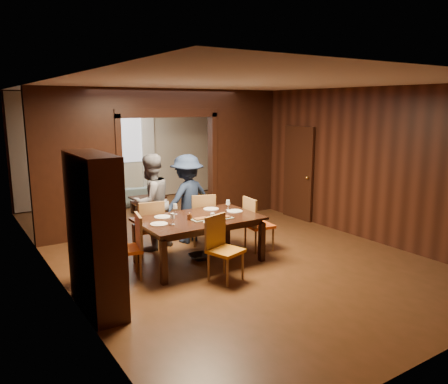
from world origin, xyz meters
TOP-DOWN VIEW (x-y plane):
  - floor at (0.00, 0.00)m, footprint 9.00×9.00m
  - ceiling at (0.00, 0.00)m, footprint 5.50×9.00m
  - room_walls at (0.00, 1.89)m, footprint 5.52×9.01m
  - person_purple at (-2.15, -0.69)m, footprint 0.47×0.62m
  - person_grey at (-0.98, 0.34)m, footprint 0.99×0.87m
  - person_navy at (-0.24, 0.34)m, footprint 1.19×0.85m
  - sofa at (-0.17, 3.85)m, footprint 1.77×0.89m
  - serving_bowl at (-0.54, -0.65)m, footprint 0.36×0.36m
  - dining_table at (-0.60, -0.74)m, footprint 1.95×1.21m
  - coffee_table at (0.04, 2.86)m, footprint 0.80×0.50m
  - chair_left at (-1.87, -0.76)m, footprint 0.52×0.52m
  - chair_right at (0.60, -0.80)m, footprint 0.48×0.48m
  - chair_far_l at (-1.13, 0.06)m, footprint 0.51×0.51m
  - chair_far_r at (-0.07, 0.08)m, footprint 0.55×0.55m
  - chair_near at (-0.66, -1.63)m, footprint 0.55×0.55m
  - hutch at (-2.53, -1.50)m, footprint 0.40×1.20m
  - door_right at (2.70, 0.50)m, footprint 0.06×0.90m
  - window_far at (0.00, 4.44)m, footprint 1.20×0.03m
  - curtain_left at (-0.75, 4.40)m, footprint 0.35×0.06m
  - curtain_right at (0.75, 4.40)m, footprint 0.35×0.06m
  - plate_left at (-1.33, -0.76)m, footprint 0.27×0.27m
  - plate_far_l at (-1.10, -0.40)m, footprint 0.27×0.27m
  - plate_far_r at (-0.14, -0.36)m, footprint 0.27×0.27m
  - plate_right at (0.12, -0.72)m, footprint 0.27×0.27m
  - plate_near at (-0.59, -1.12)m, footprint 0.27×0.27m
  - platter_a at (-0.66, -0.90)m, footprint 0.30×0.20m
  - platter_b at (-0.31, -1.02)m, footprint 0.30×0.20m
  - wineglass_left at (-1.16, -0.90)m, footprint 0.08×0.08m
  - wineglass_far at (-0.83, -0.34)m, footprint 0.08×0.08m
  - wineglass_right at (0.08, -0.57)m, footprint 0.08×0.08m
  - tumbler at (-0.55, -1.09)m, footprint 0.07×0.07m
  - condiment_jar at (-0.80, -0.78)m, footprint 0.08×0.08m

SIDE VIEW (x-z plane):
  - floor at x=0.00m, z-range 0.00..0.00m
  - coffee_table at x=0.04m, z-range 0.00..0.40m
  - sofa at x=-0.17m, z-range 0.00..0.49m
  - dining_table at x=-0.60m, z-range 0.00..0.76m
  - chair_left at x=-1.87m, z-range 0.00..0.97m
  - chair_right at x=0.60m, z-range 0.00..0.97m
  - chair_far_l at x=-1.13m, z-range 0.00..0.97m
  - chair_far_r at x=-0.07m, z-range 0.00..0.97m
  - chair_near at x=-0.66m, z-range 0.00..0.97m
  - plate_left at x=-1.33m, z-range 0.76..0.77m
  - plate_far_l at x=-1.10m, z-range 0.76..0.77m
  - plate_far_r at x=-0.14m, z-range 0.76..0.77m
  - plate_right at x=0.12m, z-range 0.76..0.77m
  - plate_near at x=-0.59m, z-range 0.76..0.77m
  - person_purple at x=-2.15m, z-range 0.00..1.54m
  - platter_a at x=-0.66m, z-range 0.76..0.80m
  - platter_b at x=-0.31m, z-range 0.76..0.80m
  - serving_bowl at x=-0.54m, z-range 0.76..0.85m
  - condiment_jar at x=-0.80m, z-range 0.76..0.87m
  - tumbler at x=-0.55m, z-range 0.76..0.90m
  - person_navy at x=-0.24m, z-range 0.00..1.67m
  - wineglass_left at x=-1.16m, z-range 0.76..0.94m
  - wineglass_far at x=-0.83m, z-range 0.76..0.94m
  - wineglass_right at x=0.08m, z-range 0.76..0.94m
  - person_grey at x=-0.98m, z-range 0.00..1.72m
  - hutch at x=-2.53m, z-range 0.00..2.00m
  - door_right at x=2.70m, z-range 0.00..2.10m
  - curtain_left at x=-0.75m, z-range 0.05..2.45m
  - curtain_right at x=0.75m, z-range 0.05..2.45m
  - room_walls at x=0.00m, z-range 0.06..2.96m
  - window_far at x=0.00m, z-range 1.05..2.35m
  - ceiling at x=0.00m, z-range 2.89..2.91m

